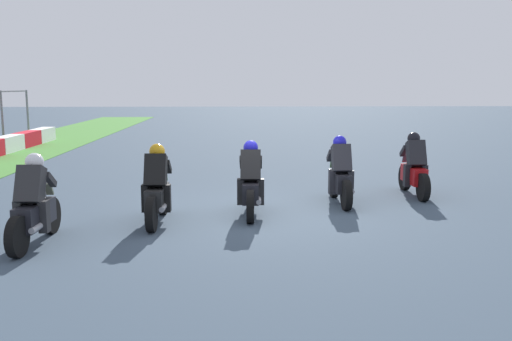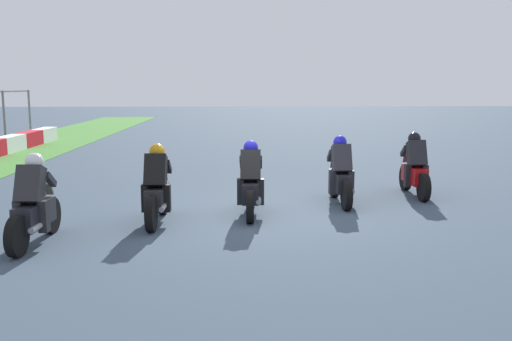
{
  "view_description": "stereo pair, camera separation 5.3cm",
  "coord_description": "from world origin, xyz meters",
  "views": [
    {
      "loc": [
        -11.12,
        0.49,
        2.6
      ],
      "look_at": [
        -0.0,
        0.02,
        0.9
      ],
      "focal_mm": 39.01,
      "sensor_mm": 36.0,
      "label": 1
    },
    {
      "loc": [
        -11.12,
        0.44,
        2.6
      ],
      "look_at": [
        -0.0,
        0.02,
        0.9
      ],
      "focal_mm": 39.01,
      "sensor_mm": 36.0,
      "label": 2
    }
  ],
  "objects": [
    {
      "name": "rider_lane_d",
      "position": [
        -0.64,
        1.93,
        0.62
      ],
      "size": [
        2.04,
        0.54,
        1.51
      ],
      "rotation": [
        0.0,
        0.0,
        -0.02
      ],
      "color": "black",
      "rests_on": "ground_plane"
    },
    {
      "name": "ground_plane",
      "position": [
        0.0,
        0.0,
        0.0
      ],
      "size": [
        120.0,
        120.0,
        0.0
      ],
      "primitive_type": "plane",
      "color": "#384858"
    },
    {
      "name": "rider_lane_c",
      "position": [
        -0.06,
        0.12,
        0.62
      ],
      "size": [
        2.04,
        0.55,
        1.51
      ],
      "rotation": [
        0.0,
        0.0,
        -0.04
      ],
      "color": "black",
      "rests_on": "ground_plane"
    },
    {
      "name": "rider_lane_e",
      "position": [
        -2.06,
        3.75,
        0.62
      ],
      "size": [
        2.04,
        0.55,
        1.51
      ],
      "rotation": [
        0.0,
        0.0,
        -0.04
      ],
      "color": "black",
      "rests_on": "ground_plane"
    },
    {
      "name": "rider_lane_a",
      "position": [
        1.78,
        -3.83,
        0.62
      ],
      "size": [
        2.04,
        0.54,
        1.51
      ],
      "rotation": [
        0.0,
        0.0,
        -0.01
      ],
      "color": "black",
      "rests_on": "ground_plane"
    },
    {
      "name": "rider_lane_b",
      "position": [
        0.95,
        -1.89,
        0.62
      ],
      "size": [
        2.04,
        0.54,
        1.51
      ],
      "rotation": [
        0.0,
        0.0,
        0.01
      ],
      "color": "black",
      "rests_on": "ground_plane"
    }
  ]
}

